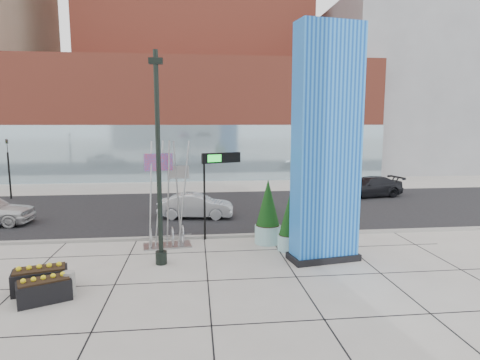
{
  "coord_description": "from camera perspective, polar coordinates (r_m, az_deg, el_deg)",
  "views": [
    {
      "loc": [
        0.66,
        -13.7,
        5.19
      ],
      "look_at": [
        2.41,
        2.0,
        2.93
      ],
      "focal_mm": 30.0,
      "sensor_mm": 36.0,
      "label": 1
    }
  ],
  "objects": [
    {
      "name": "blue_pylon",
      "position": [
        15.12,
        12.19,
        4.27
      ],
      "size": [
        2.78,
        1.6,
        8.73
      ],
      "rotation": [
        0.0,
        0.0,
        0.17
      ],
      "color": "#0B41B1",
      "rests_on": "ground"
    },
    {
      "name": "tower_glass_front",
      "position": [
        36.0,
        -5.82,
        3.81
      ],
      "size": [
        34.0,
        0.6,
        5.0
      ],
      "primitive_type": "cube",
      "color": "#8CA5B2",
      "rests_on": "ground"
    },
    {
      "name": "round_planter_west",
      "position": [
        17.38,
        3.98,
        -4.71
      ],
      "size": [
        1.12,
        1.12,
        2.81
      ],
      "color": "#9ACCD0",
      "rests_on": "ground"
    },
    {
      "name": "traffic_signal",
      "position": [
        31.5,
        -30.05,
        1.78
      ],
      "size": [
        0.15,
        0.18,
        4.1
      ],
      "color": "black",
      "rests_on": "ground"
    },
    {
      "name": "building_grey_parking",
      "position": [
        52.39,
        23.08,
        11.67
      ],
      "size": [
        20.0,
        18.0,
        18.0
      ],
      "primitive_type": "cube",
      "color": "slate",
      "rests_on": "ground"
    },
    {
      "name": "ground",
      "position": [
        14.66,
        -8.74,
        -12.68
      ],
      "size": [
        160.0,
        160.0,
        0.0
      ],
      "primitive_type": "plane",
      "color": "#9E9991",
      "rests_on": "ground"
    },
    {
      "name": "concrete_bollard",
      "position": [
        13.51,
        -23.16,
        -13.41
      ],
      "size": [
        0.38,
        0.38,
        0.74
      ],
      "primitive_type": "cylinder",
      "color": "gray",
      "rests_on": "ground"
    },
    {
      "name": "curb_edge",
      "position": [
        18.44,
        -8.24,
        -8.09
      ],
      "size": [
        80.0,
        0.3,
        0.12
      ],
      "primitive_type": "cube",
      "color": "gray",
      "rests_on": "ground"
    },
    {
      "name": "car_dark_east",
      "position": [
        29.64,
        17.85,
        -0.96
      ],
      "size": [
        5.12,
        2.8,
        1.41
      ],
      "primitive_type": "imported",
      "rotation": [
        0.0,
        0.0,
        -1.39
      ],
      "color": "black",
      "rests_on": "ground"
    },
    {
      "name": "round_planter_mid",
      "position": [
        16.54,
        7.01,
        -6.26
      ],
      "size": [
        0.92,
        0.92,
        2.3
      ],
      "color": "#9ACCD0",
      "rests_on": "ground"
    },
    {
      "name": "car_silver_mid",
      "position": [
        22.14,
        -6.31,
        -3.7
      ],
      "size": [
        4.19,
        1.93,
        1.33
      ],
      "primitive_type": "imported",
      "rotation": [
        0.0,
        0.0,
        1.44
      ],
      "color": "#B7BBC0",
      "rests_on": "ground"
    },
    {
      "name": "lamp_post",
      "position": [
        14.72,
        -11.44,
        0.01
      ],
      "size": [
        0.49,
        0.42,
        7.69
      ],
      "rotation": [
        0.0,
        0.0,
        -0.07
      ],
      "color": "black",
      "rests_on": "ground"
    },
    {
      "name": "round_planter_east",
      "position": [
        16.51,
        7.7,
        -6.38
      ],
      "size": [
        0.9,
        0.9,
        2.25
      ],
      "color": "#9ACCD0",
      "rests_on": "ground"
    },
    {
      "name": "tower_podium",
      "position": [
        40.7,
        -5.95,
        8.53
      ],
      "size": [
        34.0,
        10.0,
        11.0
      ],
      "primitive_type": "cube",
      "color": "brown",
      "rests_on": "ground"
    },
    {
      "name": "street_asphalt",
      "position": [
        24.27,
        -7.8,
        -4.26
      ],
      "size": [
        80.0,
        12.0,
        0.02
      ],
      "primitive_type": "cube",
      "color": "black",
      "rests_on": "ground"
    },
    {
      "name": "box_planter_north",
      "position": [
        13.41,
        -26.08,
        -13.78
      ],
      "size": [
        1.62,
        1.27,
        0.8
      ],
      "rotation": [
        0.0,
        0.0,
        0.43
      ],
      "color": "black",
      "rests_on": "ground"
    },
    {
      "name": "overhead_street_sign",
      "position": [
        17.62,
        -2.99,
        2.05
      ],
      "size": [
        1.77,
        0.76,
        3.87
      ],
      "rotation": [
        0.0,
        0.0,
        0.34
      ],
      "color": "black",
      "rests_on": "ground"
    },
    {
      "name": "public_art_sculpture",
      "position": [
        17.21,
        -10.35,
        -5.47
      ],
      "size": [
        2.08,
        1.24,
        4.48
      ],
      "rotation": [
        0.0,
        0.0,
        0.13
      ],
      "color": "#A3A5A7",
      "rests_on": "ground"
    },
    {
      "name": "box_planter_south",
      "position": [
        14.24,
        -26.56,
        -12.4
      ],
      "size": [
        1.73,
        1.19,
        0.87
      ],
      "rotation": [
        0.0,
        0.0,
        0.28
      ],
      "color": "black",
      "rests_on": "ground"
    }
  ]
}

